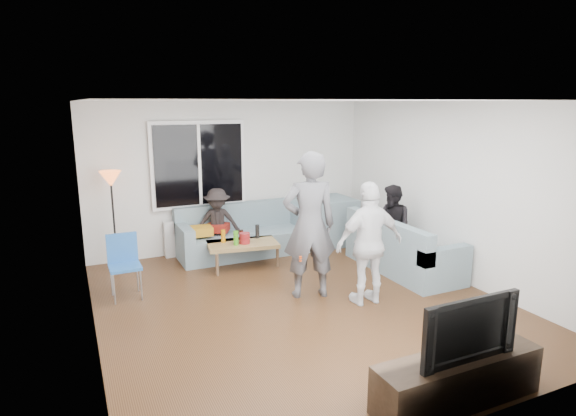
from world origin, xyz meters
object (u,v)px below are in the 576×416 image
floor_lamp (114,222)px  spectator_right (392,226)px  side_chair (125,268)px  player_right (369,244)px  tv_console (458,379)px  coffee_table (243,254)px  sofa_right_section (403,244)px  player_left (309,225)px  television (462,326)px  sofa_back_section (245,230)px  spectator_back (218,223)px

floor_lamp → spectator_right: 4.37m
side_chair → player_right: bearing=-28.2°
floor_lamp → tv_console: bearing=-64.2°
coffee_table → sofa_right_section: bearing=-28.7°
player_left → television: player_left is taller
sofa_back_section → television: television is taller
coffee_table → player_left: player_left is taller
spectator_right → tv_console: spectator_right is taller
player_left → sofa_back_section: bearing=-70.7°
sofa_right_section → coffee_table: size_ratio=1.82×
player_right → tv_console: size_ratio=1.01×
player_right → coffee_table: bearing=-61.1°
tv_console → side_chair: bearing=122.9°
floor_lamp → player_right: 3.94m
side_chair → floor_lamp: floor_lamp is taller
player_left → television: 2.69m
floor_lamp → tv_console: 5.42m
sofa_right_section → player_right: size_ratio=1.24×
floor_lamp → spectator_back: bearing=-1.8°
coffee_table → television: 4.24m
player_right → tv_console: (-0.51, -2.14, -0.59)m
sofa_back_section → spectator_right: size_ratio=1.76×
sofa_back_section → player_right: (0.75, -2.63, 0.38)m
sofa_back_section → side_chair: size_ratio=2.67×
sofa_back_section → spectator_back: spectator_back is taller
side_chair → tv_console: bearing=-57.8°
coffee_table → television: (0.50, -4.18, 0.53)m
sofa_back_section → player_left: size_ratio=1.16×
spectator_back → side_chair: bearing=-126.4°
floor_lamp → tv_console: (2.35, -4.85, -0.56)m
side_chair → spectator_back: (1.63, 1.17, 0.16)m
sofa_right_section → spectator_back: size_ratio=1.68×
sofa_right_section → tv_console: (-1.72, -2.96, -0.20)m
sofa_back_section → spectator_back: (-0.48, 0.03, 0.17)m
sofa_right_section → player_left: size_ratio=1.01×
sofa_right_section → player_left: player_left is taller
spectator_back → television: spectator_back is taller
television → player_right: bearing=76.5°
coffee_table → spectator_back: bearing=109.4°
sofa_right_section → television: size_ratio=2.01×
floor_lamp → player_left: bearing=-43.8°
sofa_right_section → spectator_back: bearing=53.0°
sofa_back_section → spectator_back: bearing=176.4°
sofa_back_section → television: bearing=-87.2°
spectator_right → floor_lamp: bearing=-113.8°
player_right → floor_lamp: bearing=-41.0°
player_left → tv_console: (0.08, -2.68, -0.77)m
sofa_right_section → television: bearing=149.8°
sofa_back_section → side_chair: bearing=-151.6°
floor_lamp → spectator_back: (1.63, -0.05, -0.19)m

